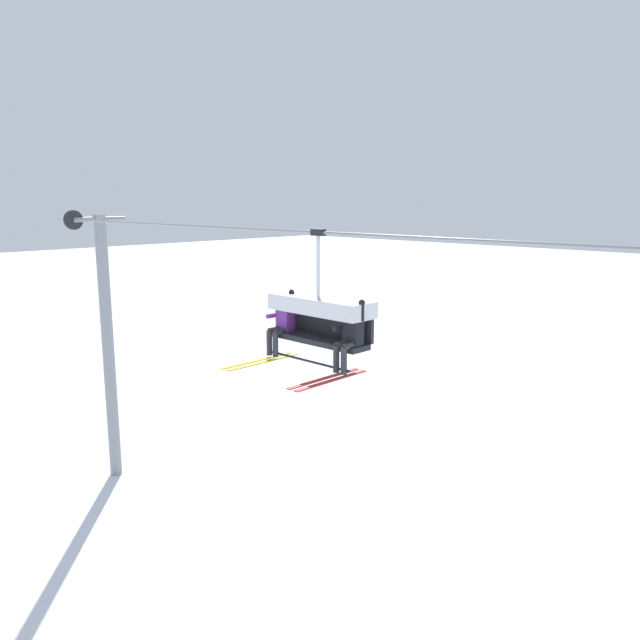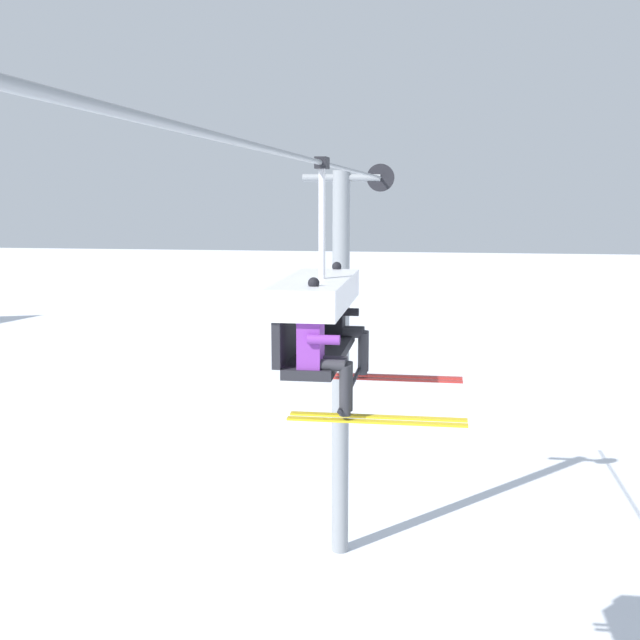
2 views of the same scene
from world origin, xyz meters
name	(u,v)px [view 2 (image 2 of 2)]	position (x,y,z in m)	size (l,w,h in m)	color
lift_tower_far	(341,357)	(9.94, -0.02, 4.35)	(0.36, 1.88, 8.36)	gray
lift_cable	(310,160)	(0.89, -0.80, 8.08)	(20.11, 0.05, 0.05)	gray
chairlift_chair	(315,306)	(1.69, -0.73, 6.60)	(2.18, 0.74, 2.40)	#232328
skier_purple	(323,348)	(0.82, -0.94, 6.33)	(0.48, 1.70, 1.34)	purple
skier_black	(345,319)	(2.57, -0.94, 6.33)	(0.48, 1.70, 1.34)	black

